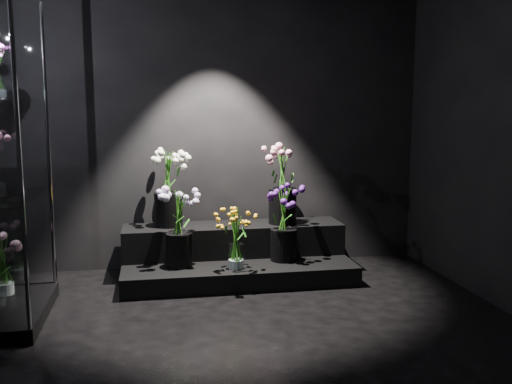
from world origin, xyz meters
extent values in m
plane|color=black|center=(0.00, 0.00, 0.00)|extent=(4.00, 4.00, 0.00)
plane|color=black|center=(0.00, 2.00, 1.40)|extent=(4.00, 0.00, 4.00)
plane|color=black|center=(0.00, -2.00, 1.40)|extent=(4.00, 0.00, 4.00)
cube|color=black|center=(0.15, 1.50, 0.08)|extent=(2.01, 0.89, 0.17)
cube|color=black|center=(0.15, 1.72, 0.31)|extent=(2.01, 0.45, 0.28)
cube|color=black|center=(-1.67, 0.81, 0.05)|extent=(0.63, 1.05, 0.10)
cylinder|color=white|center=(0.10, 1.24, 0.27)|extent=(0.13, 0.13, 0.21)
cylinder|color=black|center=(-0.36, 1.38, 0.31)|extent=(0.22, 0.22, 0.29)
cylinder|color=black|center=(0.55, 1.42, 0.31)|extent=(0.23, 0.23, 0.28)
cylinder|color=black|center=(-0.44, 1.75, 0.60)|extent=(0.25, 0.25, 0.31)
cylinder|color=black|center=(0.60, 1.69, 0.61)|extent=(0.26, 0.26, 0.33)
cylinder|color=white|center=(-1.70, 1.06, 0.23)|extent=(0.14, 0.14, 0.26)
camera|label=1|loc=(-0.57, -3.37, 1.51)|focal=40.00mm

